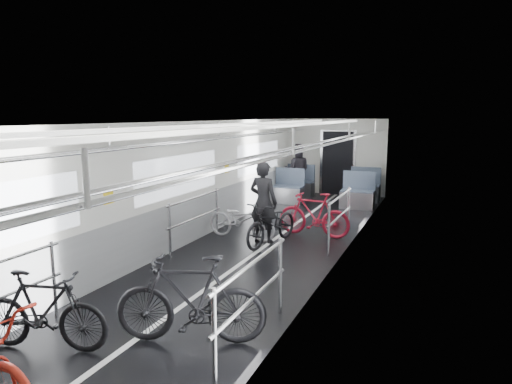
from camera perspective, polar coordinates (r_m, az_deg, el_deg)
car_shell at (r=9.72m, az=3.57°, el=1.36°), size 3.02×14.01×2.41m
bike_left_mid at (r=5.56m, az=-25.09°, el=-13.29°), size 1.54×0.77×0.89m
bike_left_far at (r=9.36m, az=-1.82°, el=-3.47°), size 1.58×0.70×0.80m
bike_right_near at (r=5.24m, az=-8.18°, el=-13.11°), size 1.76×1.00×1.02m
bike_right_far at (r=9.61m, az=7.25°, el=-2.79°), size 1.58×0.56×0.93m
bike_aisle at (r=8.96m, az=2.02°, el=-3.89°), size 0.92×1.72×0.86m
person_standing at (r=9.04m, az=0.92°, el=-1.26°), size 0.64×0.46×1.63m
person_seated at (r=14.13m, az=5.14°, el=2.69°), size 0.94×0.82×1.64m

